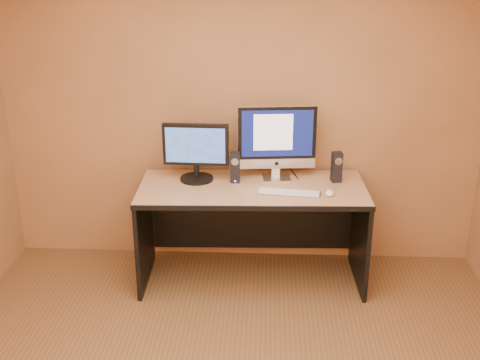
# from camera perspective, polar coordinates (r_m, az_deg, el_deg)

# --- Properties ---
(walls) EXTENTS (4.00, 4.00, 2.60)m
(walls) POSITION_cam_1_polar(r_m,az_deg,el_deg) (3.13, -1.49, -2.97)
(walls) COLOR #A86E44
(walls) RESTS_ON ground
(desk) EXTENTS (1.81, 0.84, 0.83)m
(desk) POSITION_cam_1_polar(r_m,az_deg,el_deg) (4.90, 1.14, -5.15)
(desk) COLOR tan
(desk) RESTS_ON ground
(imac) EXTENTS (0.66, 0.30, 0.61)m
(imac) POSITION_cam_1_polar(r_m,az_deg,el_deg) (4.81, 3.55, 3.57)
(imac) COLOR silver
(imac) RESTS_ON desk
(second_monitor) EXTENTS (0.54, 0.28, 0.47)m
(second_monitor) POSITION_cam_1_polar(r_m,az_deg,el_deg) (4.81, -4.20, 2.62)
(second_monitor) COLOR black
(second_monitor) RESTS_ON desk
(speaker_left) EXTENTS (0.08, 0.08, 0.25)m
(speaker_left) POSITION_cam_1_polar(r_m,az_deg,el_deg) (4.79, -0.47, 1.21)
(speaker_left) COLOR black
(speaker_left) RESTS_ON desk
(speaker_right) EXTENTS (0.09, 0.09, 0.25)m
(speaker_right) POSITION_cam_1_polar(r_m,az_deg,el_deg) (4.86, 9.15, 1.23)
(speaker_right) COLOR black
(speaker_right) RESTS_ON desk
(keyboard) EXTENTS (0.49, 0.19, 0.02)m
(keyboard) POSITION_cam_1_polar(r_m,az_deg,el_deg) (4.60, 4.68, -1.22)
(keyboard) COLOR #B5B5B9
(keyboard) RESTS_ON desk
(mouse) EXTENTS (0.08, 0.12, 0.04)m
(mouse) POSITION_cam_1_polar(r_m,az_deg,el_deg) (4.61, 8.49, -1.22)
(mouse) COLOR white
(mouse) RESTS_ON desk
(cable_a) EXTENTS (0.06, 0.24, 0.01)m
(cable_a) POSITION_cam_1_polar(r_m,az_deg,el_deg) (5.02, 5.16, 0.61)
(cable_a) COLOR black
(cable_a) RESTS_ON desk
(cable_b) EXTENTS (0.08, 0.19, 0.01)m
(cable_b) POSITION_cam_1_polar(r_m,az_deg,el_deg) (5.03, 3.51, 0.69)
(cable_b) COLOR black
(cable_b) RESTS_ON desk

